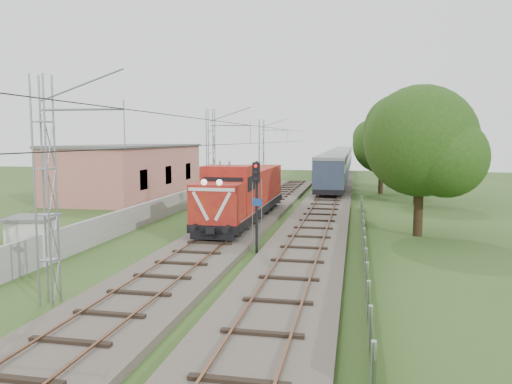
% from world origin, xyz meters
% --- Properties ---
extents(ground, '(140.00, 140.00, 0.00)m').
position_xyz_m(ground, '(0.00, 0.00, 0.00)').
color(ground, '#2E4C1C').
rests_on(ground, ground).
extents(track_main, '(4.20, 70.00, 0.45)m').
position_xyz_m(track_main, '(0.00, 7.00, 0.18)').
color(track_main, '#6B6054').
rests_on(track_main, ground).
extents(track_side, '(4.20, 80.00, 0.45)m').
position_xyz_m(track_side, '(5.00, 20.00, 0.18)').
color(track_side, '#6B6054').
rests_on(track_side, ground).
extents(catenary, '(3.31, 70.00, 8.00)m').
position_xyz_m(catenary, '(-2.95, 12.00, 4.05)').
color(catenary, gray).
rests_on(catenary, ground).
extents(boundary_wall, '(0.25, 40.00, 1.50)m').
position_xyz_m(boundary_wall, '(-6.50, 12.00, 0.75)').
color(boundary_wall, '#9E9E99').
rests_on(boundary_wall, ground).
extents(station_building, '(8.40, 20.40, 5.22)m').
position_xyz_m(station_building, '(-15.00, 24.00, 2.63)').
color(station_building, tan).
rests_on(station_building, ground).
extents(fence, '(0.12, 32.00, 1.20)m').
position_xyz_m(fence, '(8.00, 3.00, 0.60)').
color(fence, black).
rests_on(fence, ground).
extents(locomotive, '(2.84, 16.19, 4.11)m').
position_xyz_m(locomotive, '(0.00, 9.90, 2.14)').
color(locomotive, black).
rests_on(locomotive, ground).
extents(coach_rake, '(3.01, 67.07, 3.48)m').
position_xyz_m(coach_rake, '(5.00, 56.30, 2.50)').
color(coach_rake, black).
rests_on(coach_rake, ground).
extents(signal_post, '(0.51, 0.41, 4.71)m').
position_xyz_m(signal_post, '(2.61, 1.12, 3.24)').
color(signal_post, black).
rests_on(signal_post, ground).
extents(relay_hut, '(2.55, 2.55, 2.20)m').
position_xyz_m(relay_hut, '(-7.40, -2.73, 1.11)').
color(relay_hut, silver).
rests_on(relay_hut, ground).
extents(tree_a, '(6.95, 6.62, 9.01)m').
position_xyz_m(tree_a, '(11.32, 7.62, 5.62)').
color(tree_a, '#342315').
rests_on(tree_a, ground).
extents(tree_b, '(6.68, 6.36, 8.66)m').
position_xyz_m(tree_b, '(12.88, 22.47, 5.40)').
color(tree_b, '#342315').
rests_on(tree_b, ground).
extents(tree_c, '(6.40, 6.09, 8.29)m').
position_xyz_m(tree_c, '(10.20, 31.25, 5.17)').
color(tree_c, '#342315').
rests_on(tree_c, ground).
extents(tree_d, '(5.73, 5.45, 7.42)m').
position_xyz_m(tree_d, '(13.97, 35.64, 4.63)').
color(tree_d, '#342315').
rests_on(tree_d, ground).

